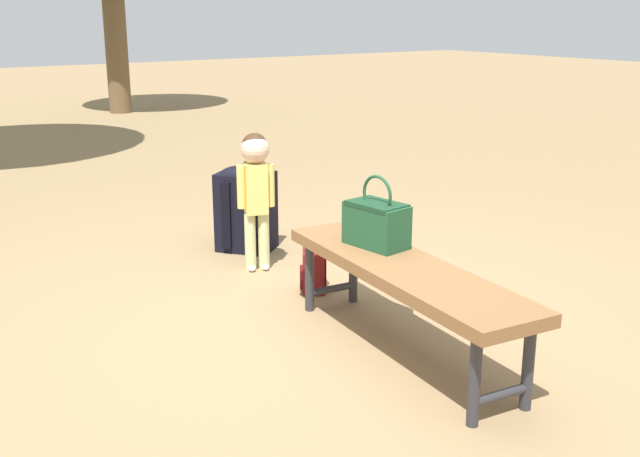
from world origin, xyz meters
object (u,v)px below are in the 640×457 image
Objects in this scene: child_standing at (256,180)px; backpack_large at (246,206)px; backpack_small at (313,268)px; park_bench at (404,276)px; handbag at (376,222)px.

backpack_large is at bearing -20.74° from child_standing.
backpack_large reaches higher than backpack_small.
park_bench reaches higher than backpack_small.
park_bench is 0.98m from backpack_small.
park_bench is 1.91m from backpack_large.
park_bench is 2.63× the size of backpack_large.
backpack_large is 2.14× the size of backpack_small.
handbag is at bearing -178.58° from child_standing.
handbag is 0.77m from backpack_small.
child_standing is at bearing -1.83° from park_bench.
backpack_large is (0.42, -0.16, -0.27)m from child_standing.
park_bench is 4.44× the size of handbag.
handbag is at bearing 176.27° from backpack_small.
child_standing is at bearing 7.47° from backpack_small.
park_bench is at bearing 166.37° from handbag.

